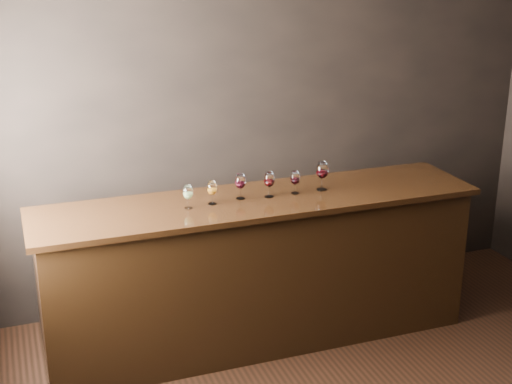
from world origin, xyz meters
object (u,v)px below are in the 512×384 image
object	(u,v)px
glass_white	(188,193)
glass_red_b	(269,180)
bar_counter	(259,273)
glass_red_d	(322,171)
glass_amber	(212,189)
glass_red_c	(295,179)
back_bar_shelf	(207,254)
glass_red_a	(240,182)

from	to	relation	value
glass_white	glass_red_b	distance (m)	0.62
bar_counter	glass_red_d	world-z (taller)	glass_red_d
bar_counter	glass_amber	size ratio (longest dim) A/B	18.87
glass_red_d	glass_amber	bearing A→B (deg)	-178.63
glass_amber	glass_red_c	xyz separation A→B (m)	(0.64, 0.01, 0.00)
back_bar_shelf	glass_red_a	size ratio (longest dim) A/B	14.58
glass_amber	glass_red_d	size ratio (longest dim) A/B	0.78
glass_amber	glass_red_c	size ratio (longest dim) A/B	0.99
glass_white	glass_red_d	xyz separation A→B (m)	(1.05, 0.05, 0.03)
glass_red_c	bar_counter	bearing A→B (deg)	-177.92
glass_white	glass_amber	distance (m)	0.19
glass_red_a	glass_amber	bearing A→B (deg)	-170.37
back_bar_shelf	glass_red_c	world-z (taller)	glass_red_c
back_bar_shelf	glass_red_a	xyz separation A→B (m)	(0.10, -0.58, 0.79)
glass_red_c	glass_red_b	bearing A→B (deg)	-178.32
bar_counter	glass_red_b	xyz separation A→B (m)	(0.08, 0.00, 0.73)
glass_red_a	glass_red_c	distance (m)	0.42
glass_amber	glass_red_b	bearing A→B (deg)	0.71
glass_red_a	glass_red_b	bearing A→B (deg)	-8.79
back_bar_shelf	glass_red_a	bearing A→B (deg)	-80.20
glass_amber	glass_red_c	world-z (taller)	glass_red_c
back_bar_shelf	bar_counter	bearing A→B (deg)	-69.66
glass_red_d	glass_red_b	bearing A→B (deg)	-177.97
bar_counter	glass_red_d	xyz separation A→B (m)	(0.51, 0.02, 0.75)
bar_counter	glass_red_a	xyz separation A→B (m)	(-0.13, 0.04, 0.73)
glass_white	glass_red_b	size ratio (longest dim) A/B	0.89
glass_white	glass_red_d	distance (m)	1.05
glass_red_a	glass_red_b	xyz separation A→B (m)	(0.21, -0.03, 0.00)
glass_white	glass_red_b	world-z (taller)	glass_red_b
glass_red_b	glass_red_c	size ratio (longest dim) A/B	1.11
bar_counter	glass_red_a	bearing A→B (deg)	163.95
glass_white	glass_red_c	xyz separation A→B (m)	(0.83, 0.04, 0.00)
back_bar_shelf	glass_red_b	world-z (taller)	glass_red_b
glass_amber	glass_white	bearing A→B (deg)	-170.89
bar_counter	back_bar_shelf	size ratio (longest dim) A/B	1.17
bar_counter	glass_white	bearing A→B (deg)	-176.76
glass_red_d	glass_red_a	bearing A→B (deg)	178.45
glass_red_b	glass_red_c	world-z (taller)	glass_red_b
glass_red_a	glass_red_d	bearing A→B (deg)	-1.55
glass_red_b	glass_red_c	xyz separation A→B (m)	(0.21, 0.01, -0.01)
bar_counter	back_bar_shelf	bearing A→B (deg)	110.33
glass_red_b	glass_red_a	bearing A→B (deg)	171.21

